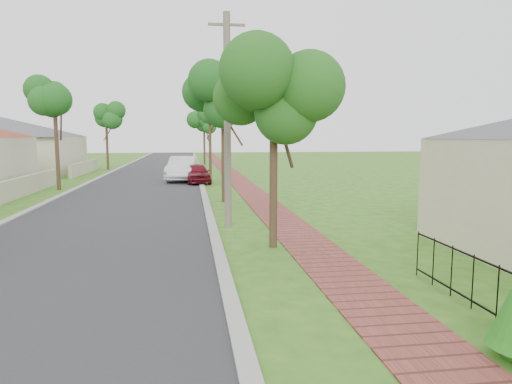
{
  "coord_description": "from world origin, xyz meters",
  "views": [
    {
      "loc": [
        -0.06,
        -5.23,
        3.09
      ],
      "look_at": [
        1.78,
        7.47,
        1.5
      ],
      "focal_mm": 32.0,
      "sensor_mm": 36.0,
      "label": 1
    }
  ],
  "objects": [
    {
      "name": "road",
      "position": [
        -3.0,
        20.0,
        0.0
      ],
      "size": [
        7.0,
        120.0,
        0.02
      ],
      "primitive_type": "cube",
      "color": "#28282B",
      "rests_on": "ground"
    },
    {
      "name": "kerb_right",
      "position": [
        0.65,
        20.0,
        0.0
      ],
      "size": [
        0.3,
        120.0,
        0.1
      ],
      "primitive_type": "cube",
      "color": "#9E9E99",
      "rests_on": "ground"
    },
    {
      "name": "kerb_left",
      "position": [
        -6.65,
        20.0,
        0.0
      ],
      "size": [
        0.3,
        120.0,
        0.1
      ],
      "primitive_type": "cube",
      "color": "#9E9E99",
      "rests_on": "ground"
    },
    {
      "name": "sidewalk",
      "position": [
        3.25,
        20.0,
        0.0
      ],
      "size": [
        1.5,
        120.0,
        0.03
      ],
      "primitive_type": "cube",
      "color": "#96453C",
      "rests_on": "ground"
    },
    {
      "name": "street_trees",
      "position": [
        -2.87,
        26.84,
        4.54
      ],
      "size": [
        10.7,
        37.65,
        5.89
      ],
      "color": "#382619",
      "rests_on": "ground"
    },
    {
      "name": "far_house_grey",
      "position": [
        -14.97,
        34.0,
        2.34
      ],
      "size": [
        15.56,
        15.56,
        4.6
      ],
      "color": "beige",
      "rests_on": "ground"
    },
    {
      "name": "parked_car_red",
      "position": [
        0.4,
        24.74,
        0.64
      ],
      "size": [
        1.89,
        3.87,
        1.27
      ],
      "primitive_type": "imported",
      "rotation": [
        0.0,
        0.0,
        0.11
      ],
      "color": "maroon",
      "rests_on": "ground"
    },
    {
      "name": "parked_car_white",
      "position": [
        -0.53,
        26.44,
        0.83
      ],
      "size": [
        2.4,
        5.2,
        1.65
      ],
      "primitive_type": "imported",
      "rotation": [
        0.0,
        0.0,
        -0.13
      ],
      "color": "white",
      "rests_on": "ground"
    },
    {
      "name": "near_tree",
      "position": [
        2.2,
        7.0,
        3.85
      ],
      "size": [
        1.89,
        1.89,
        4.84
      ],
      "color": "#382619",
      "rests_on": "ground"
    },
    {
      "name": "utility_pole",
      "position": [
        1.19,
        10.0,
        3.58
      ],
      "size": [
        1.2,
        0.24,
        7.05
      ],
      "color": "#6C6454",
      "rests_on": "ground"
    }
  ]
}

